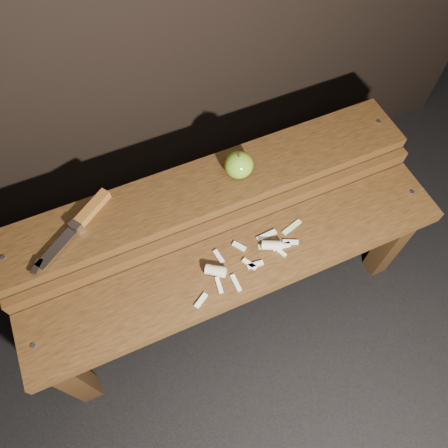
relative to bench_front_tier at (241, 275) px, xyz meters
name	(u,v)px	position (x,y,z in m)	size (l,w,h in m)	color
ground	(231,299)	(0.00, 0.06, -0.35)	(60.00, 60.00, 0.00)	black
bench_front_tier	(241,275)	(0.00, 0.00, 0.00)	(1.20, 0.20, 0.42)	#321D0C
bench_rear_tier	(210,201)	(0.00, 0.23, 0.06)	(1.20, 0.21, 0.50)	#321D0C
apple	(239,165)	(0.09, 0.23, 0.18)	(0.08, 0.08, 0.08)	olive
knife	(84,218)	(-0.34, 0.25, 0.16)	(0.25, 0.18, 0.03)	brown
apple_scraps	(241,260)	(0.00, 0.01, 0.08)	(0.37, 0.14, 0.03)	beige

